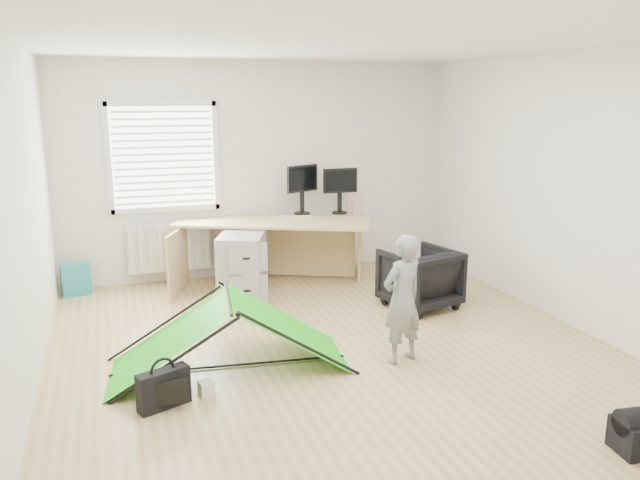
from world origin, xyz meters
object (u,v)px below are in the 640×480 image
object	(u,v)px
desk	(273,253)
thermos	(350,204)
kite	(229,333)
filing_cabinet	(242,266)
laptop_bag	(164,389)
office_chair	(420,278)
monitor_right	(340,197)
storage_crate	(437,260)
person	(402,299)
monitor_left	(302,196)

from	to	relation	value
desk	thermos	size ratio (longest dim) A/B	8.94
desk	kite	world-z (taller)	desk
desk	filing_cabinet	xyz separation A→B (m)	(-0.47, -0.43, -0.02)
thermos	laptop_bag	bearing A→B (deg)	-132.17
desk	office_chair	world-z (taller)	desk
laptop_bag	desk	bearing A→B (deg)	38.65
monitor_right	laptop_bag	distance (m)	3.99
office_chair	kite	size ratio (longest dim) A/B	0.36
monitor_right	thermos	xyz separation A→B (m)	(0.11, -0.09, -0.08)
monitor_right	filing_cabinet	bearing A→B (deg)	-155.03
monitor_right	thermos	world-z (taller)	monitor_right
thermos	desk	bearing A→B (deg)	-173.70
storage_crate	filing_cabinet	bearing A→B (deg)	-172.40
storage_crate	laptop_bag	size ratio (longest dim) A/B	1.11
filing_cabinet	kite	xyz separation A→B (m)	(-0.49, -1.81, -0.07)
filing_cabinet	monitor_right	size ratio (longest dim) A/B	1.69
kite	storage_crate	bearing A→B (deg)	41.26
filing_cabinet	laptop_bag	bearing A→B (deg)	-93.33
monitor_right	office_chair	xyz separation A→B (m)	(0.36, -1.56, -0.68)
desk	storage_crate	size ratio (longest dim) A/B	5.29
monitor_right	person	size ratio (longest dim) A/B	0.39
monitor_right	storage_crate	size ratio (longest dim) A/B	1.01
monitor_left	person	world-z (taller)	monitor_left
filing_cabinet	laptop_bag	distance (m)	2.60
monitor_left	storage_crate	size ratio (longest dim) A/B	1.09
filing_cabinet	kite	bearing A→B (deg)	-83.59
desk	monitor_right	size ratio (longest dim) A/B	5.22
filing_cabinet	storage_crate	bearing A→B (deg)	29.26
person	laptop_bag	size ratio (longest dim) A/B	2.88
filing_cabinet	storage_crate	distance (m)	2.74
kite	thermos	bearing A→B (deg)	56.50
person	desk	bearing A→B (deg)	-97.64
monitor_left	storage_crate	world-z (taller)	monitor_left
person	kite	bearing A→B (deg)	-31.71
desk	monitor_left	size ratio (longest dim) A/B	4.84
desk	office_chair	size ratio (longest dim) A/B	3.22
monitor_left	laptop_bag	distance (m)	3.80
monitor_right	laptop_bag	world-z (taller)	monitor_right
kite	filing_cabinet	bearing A→B (deg)	81.87
thermos	storage_crate	world-z (taller)	thermos
laptop_bag	storage_crate	bearing A→B (deg)	13.60
filing_cabinet	kite	world-z (taller)	filing_cabinet
kite	laptop_bag	bearing A→B (deg)	-131.01
monitor_left	person	size ratio (longest dim) A/B	0.42
person	storage_crate	size ratio (longest dim) A/B	2.59
filing_cabinet	storage_crate	xyz separation A→B (m)	(2.70, 0.36, -0.25)
monitor_right	storage_crate	xyz separation A→B (m)	(1.29, -0.27, -0.88)
storage_crate	monitor_right	bearing A→B (deg)	168.10
desk	kite	bearing A→B (deg)	-89.35
monitor_left	thermos	xyz separation A→B (m)	(0.58, -0.20, -0.10)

